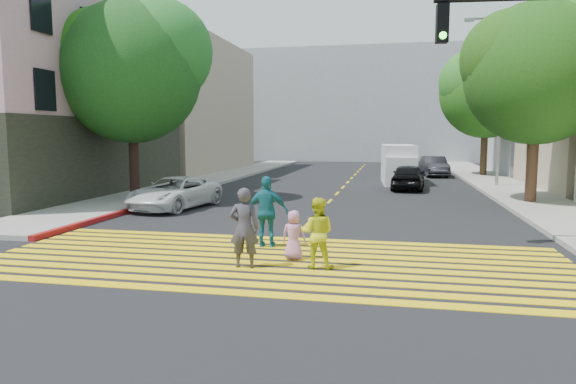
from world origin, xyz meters
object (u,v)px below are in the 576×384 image
(tree_right_near, at_px, (539,66))
(white_sedan, at_px, (175,193))
(pedestrian_child, at_px, (294,235))
(traffic_signal, at_px, (567,78))
(pedestrian_extra, at_px, (267,212))
(pedestrian_man, at_px, (244,228))
(dark_car_near, at_px, (408,177))
(tree_left, at_px, (133,65))
(pedestrian_woman, at_px, (317,233))
(white_van, at_px, (398,165))
(silver_car, at_px, (398,163))
(tree_right_far, at_px, (488,87))
(dark_car_parked, at_px, (434,166))

(tree_right_near, relative_size, white_sedan, 1.87)
(pedestrian_child, distance_m, traffic_signal, 7.51)
(tree_right_near, relative_size, pedestrian_extra, 4.53)
(pedestrian_man, distance_m, dark_car_near, 17.34)
(tree_right_near, height_order, pedestrian_extra, tree_right_near)
(tree_left, xyz_separation_m, pedestrian_extra, (7.77, -7.81, -4.89))
(tree_right_near, xyz_separation_m, pedestrian_woman, (-7.22, -11.71, -4.85))
(pedestrian_child, relative_size, white_van, 0.24)
(tree_right_near, xyz_separation_m, dark_car_near, (-4.86, 4.87, -4.93))
(pedestrian_extra, height_order, silver_car, pedestrian_extra)
(tree_left, bearing_deg, tree_right_far, 43.89)
(tree_right_near, xyz_separation_m, pedestrian_extra, (-8.78, -9.92, -4.70))
(silver_car, height_order, dark_car_parked, dark_car_parked)
(pedestrian_child, xyz_separation_m, white_van, (2.52, 19.35, 0.50))
(tree_right_near, xyz_separation_m, tree_right_far, (0.43, 14.22, 0.40))
(tree_right_near, distance_m, silver_car, 20.57)
(pedestrian_extra, bearing_deg, pedestrian_child, 123.03)
(white_van, bearing_deg, pedestrian_child, -101.01)
(tree_right_near, distance_m, pedestrian_extra, 14.06)
(pedestrian_man, relative_size, pedestrian_extra, 0.96)
(pedestrian_extra, xyz_separation_m, dark_car_near, (3.92, 14.79, -0.23))
(pedestrian_woman, relative_size, dark_car_near, 0.38)
(dark_car_parked, xyz_separation_m, traffic_signal, (1.24, -23.12, 3.54))
(pedestrian_child, distance_m, dark_car_near, 16.24)
(pedestrian_woman, relative_size, white_van, 0.31)
(tree_left, relative_size, silver_car, 2.08)
(pedestrian_child, relative_size, white_sedan, 0.26)
(pedestrian_extra, distance_m, silver_car, 29.37)
(dark_car_near, distance_m, silver_car, 14.37)
(pedestrian_extra, bearing_deg, traffic_signal, -177.92)
(tree_left, xyz_separation_m, dark_car_near, (11.70, 6.99, -5.13))
(tree_right_far, xyz_separation_m, silver_car, (-5.71, 5.02, -5.41))
(pedestrian_woman, bearing_deg, dark_car_near, -97.89)
(dark_car_near, bearing_deg, traffic_signal, 107.67)
(tree_right_near, bearing_deg, dark_car_parked, 101.52)
(tree_left, xyz_separation_m, white_van, (11.22, 10.38, -4.74))
(white_sedan, relative_size, dark_car_parked, 1.06)
(pedestrian_child, relative_size, dark_car_parked, 0.28)
(traffic_signal, bearing_deg, pedestrian_man, -162.23)
(tree_right_near, xyz_separation_m, white_sedan, (-13.96, -3.98, -5.00))
(dark_car_parked, relative_size, traffic_signal, 0.64)
(tree_left, height_order, white_van, tree_left)
(pedestrian_man, xyz_separation_m, dark_car_parked, (5.90, 26.12, -0.19))
(pedestrian_child, height_order, dark_car_near, dark_car_near)
(tree_left, xyz_separation_m, tree_right_near, (16.55, 2.12, -0.19))
(silver_car, height_order, traffic_signal, traffic_signal)
(tree_left, xyz_separation_m, pedestrian_man, (7.78, -9.90, -4.93))
(white_sedan, height_order, dark_car_parked, dark_car_parked)
(silver_car, relative_size, dark_car_parked, 0.99)
(dark_car_parked, height_order, traffic_signal, traffic_signal)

